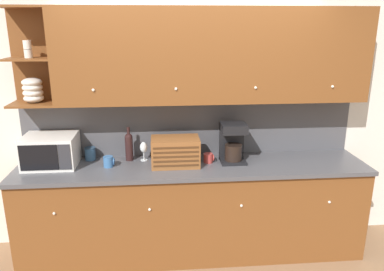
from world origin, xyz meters
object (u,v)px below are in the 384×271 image
(wine_bottle, at_px, (129,145))
(microwave, at_px, (51,151))
(mug, at_px, (208,158))
(bread_box, at_px, (175,152))
(wine_glass, at_px, (144,148))
(coffee_maker, at_px, (233,142))
(storage_canister, at_px, (90,154))
(mug_blue_second, at_px, (109,162))

(wine_bottle, bearing_deg, microwave, -173.29)
(mug, bearing_deg, bread_box, -172.59)
(wine_glass, bearing_deg, mug, -10.14)
(wine_glass, distance_m, coffee_maker, 0.88)
(storage_canister, xyz_separation_m, mug, (1.17, -0.18, -0.02))
(mug_blue_second, relative_size, coffee_maker, 0.27)
(wine_glass, relative_size, mug, 1.88)
(mug_blue_second, height_order, wine_bottle, wine_bottle)
(microwave, xyz_separation_m, storage_canister, (0.34, 0.13, -0.09))
(microwave, distance_m, wine_glass, 0.88)
(mug_blue_second, height_order, coffee_maker, coffee_maker)
(wine_bottle, distance_m, coffee_maker, 1.02)
(coffee_maker, bearing_deg, storage_canister, 173.04)
(mug_blue_second, height_order, wine_glass, wine_glass)
(wine_bottle, bearing_deg, storage_canister, 173.51)
(storage_canister, bearing_deg, coffee_maker, -6.96)
(mug_blue_second, bearing_deg, coffee_maker, 1.98)
(coffee_maker, bearing_deg, wine_glass, 173.03)
(storage_canister, distance_m, wine_glass, 0.54)
(storage_canister, bearing_deg, microwave, -159.07)
(wine_glass, relative_size, bread_box, 0.42)
(wine_glass, bearing_deg, wine_bottle, 171.89)
(mug_blue_second, bearing_deg, microwave, 171.45)
(microwave, bearing_deg, wine_bottle, 6.71)
(storage_canister, height_order, wine_bottle, wine_bottle)
(microwave, distance_m, mug, 1.51)
(coffee_maker, bearing_deg, wine_bottle, 172.86)
(storage_canister, xyz_separation_m, coffee_maker, (1.40, -0.17, 0.13))
(storage_canister, bearing_deg, wine_bottle, -6.49)
(wine_glass, bearing_deg, coffee_maker, -6.97)
(coffee_maker, bearing_deg, microwave, 178.66)
(bread_box, bearing_deg, mug_blue_second, 179.32)
(wine_bottle, bearing_deg, coffee_maker, -7.14)
(mug_blue_second, distance_m, mug, 0.96)
(coffee_maker, bearing_deg, bread_box, -175.04)
(microwave, relative_size, coffee_maker, 1.25)
(wine_bottle, xyz_separation_m, bread_box, (0.45, -0.18, -0.02))
(storage_canister, bearing_deg, bread_box, -14.68)
(bread_box, bearing_deg, wine_glass, 153.14)
(wine_bottle, bearing_deg, bread_box, -21.33)
(storage_canister, height_order, mug_blue_second, storage_canister)
(storage_canister, relative_size, bread_box, 0.28)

